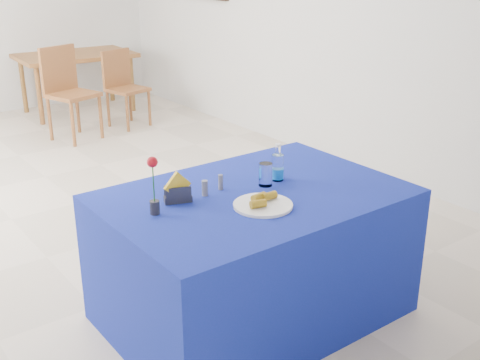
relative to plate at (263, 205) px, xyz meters
name	(u,v)px	position (x,y,z in m)	size (l,w,h in m)	color
floor	(78,203)	(-0.09, 2.35, -0.77)	(7.00, 7.00, 0.00)	beige
plate	(263,205)	(0.00, 0.00, 0.00)	(0.31, 0.31, 0.01)	white
drinking_glass	(266,174)	(0.20, 0.22, 0.06)	(0.08, 0.08, 0.13)	white
salt_shaker	(205,188)	(-0.16, 0.30, 0.04)	(0.03, 0.03, 0.09)	slate
pepper_shaker	(221,182)	(-0.04, 0.32, 0.04)	(0.03, 0.03, 0.09)	slate
blue_table	(253,255)	(0.08, 0.18, -0.39)	(1.60, 1.10, 0.76)	navy
water_bottle	(278,168)	(0.30, 0.25, 0.06)	(0.07, 0.07, 0.21)	white
napkin_holder	(178,193)	(-0.32, 0.31, 0.04)	(0.16, 0.10, 0.17)	#333338
rose_vase	(154,186)	(-0.49, 0.25, 0.14)	(0.05, 0.05, 0.30)	#25252A
oak_table	(75,60)	(1.16, 5.25, -0.09)	(1.45, 0.97, 0.76)	#965B2B
chair_bg_left	(67,86)	(0.61, 4.18, -0.18)	(0.57, 0.57, 1.02)	brown
chair_bg_right	(123,83)	(1.34, 4.31, -0.25)	(0.48, 0.48, 0.90)	brown
banana_pieces	(262,199)	(0.01, 0.01, 0.03)	(0.20, 0.12, 0.04)	gold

